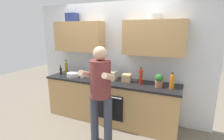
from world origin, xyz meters
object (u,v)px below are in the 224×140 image
cup_coffee (83,75)px  bottle_hotsauce (141,77)px  person_standing (100,89)px  grocery_bag_bread (127,78)px  bottle_oil (66,68)px  bottle_soy (61,71)px  potted_herb (159,80)px  bottle_vinegar (96,74)px  bottle_juice (172,82)px  cup_tea (100,76)px  mixing_bowl (73,75)px  grocery_bag_rice (111,76)px

cup_coffee → bottle_hotsauce: bearing=2.6°
person_standing → grocery_bag_bread: person_standing is taller
bottle_hotsauce → bottle_oil: bearing=175.7°
bottle_hotsauce → cup_coffee: bottle_hotsauce is taller
bottle_soy → grocery_bag_bread: (1.61, 0.08, -0.01)m
potted_herb → grocery_bag_bread: potted_herb is taller
bottle_hotsauce → potted_herb: 0.35m
bottle_vinegar → bottle_juice: bearing=2.2°
bottle_juice → cup_tea: (-1.51, 0.12, -0.08)m
mixing_bowl → cup_tea: bearing=15.1°
bottle_soy → bottle_hotsauce: bearing=0.8°
bottle_oil → mixing_bowl: 0.43m
person_standing → grocery_bag_bread: (0.16, 0.83, -0.01)m
cup_tea → grocery_bag_bread: grocery_bag_bread is taller
person_standing → bottle_vinegar: 0.82m
mixing_bowl → grocery_bag_rice: 0.90m
cup_tea → grocery_bag_rice: grocery_bag_rice is taller
cup_tea → grocery_bag_rice: 0.31m
bottle_soy → grocery_bag_bread: size_ratio=1.18×
bottle_juice → mixing_bowl: (-2.10, -0.04, -0.08)m
bottle_oil → bottle_hotsauce: size_ratio=0.98×
bottle_vinegar → potted_herb: bearing=2.4°
grocery_bag_rice → cup_tea: bearing=172.6°
bottle_hotsauce → cup_tea: size_ratio=3.67×
bottle_vinegar → cup_tea: bearing=94.6°
bottle_soy → potted_herb: size_ratio=0.90×
bottle_soy → bottle_oil: 0.18m
bottle_juice → cup_tea: size_ratio=3.31×
grocery_bag_bread → person_standing: bearing=-101.2°
bottle_oil → bottle_hotsauce: (1.88, -0.14, 0.01)m
potted_herb → grocery_bag_bread: 0.66m
potted_herb → grocery_bag_bread: bearing=171.5°
cup_tea → cup_coffee: cup_coffee is taller
person_standing → cup_tea: size_ratio=18.83×
bottle_soy → bottle_vinegar: (0.99, -0.07, 0.05)m
cup_tea → grocery_bag_rice: size_ratio=0.43×
grocery_bag_bread → cup_coffee: bearing=-173.4°
bottle_juice → bottle_vinegar: bottle_vinegar is taller
bottle_juice → bottle_soy: bearing=179.8°
bottle_juice → grocery_bag_bread: bearing=173.9°
bottle_hotsauce → grocery_bag_bread: bottle_hotsauce is taller
potted_herb → grocery_bag_rice: bearing=175.3°
bottle_soy → mixing_bowl: (0.39, -0.05, -0.04)m
grocery_bag_bread → bottle_soy: bearing=-177.0°
bottle_soy → grocery_bag_bread: bearing=3.0°
person_standing → bottle_juice: size_ratio=5.69×
grocery_bag_rice → bottle_oil: bearing=175.4°
bottle_oil → cup_tea: bottle_oil is taller
bottle_oil → cup_coffee: 0.63m
bottle_hotsauce → cup_tea: bearing=175.0°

